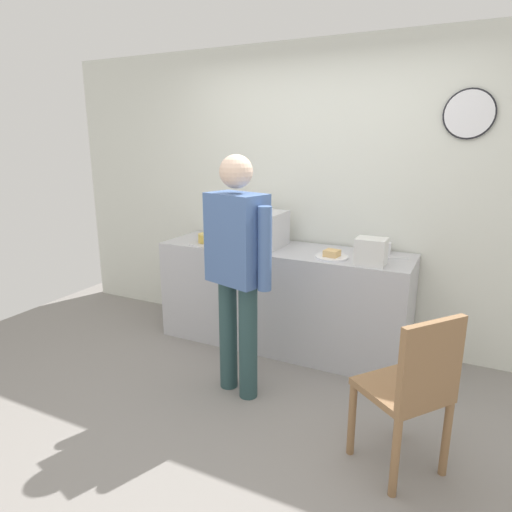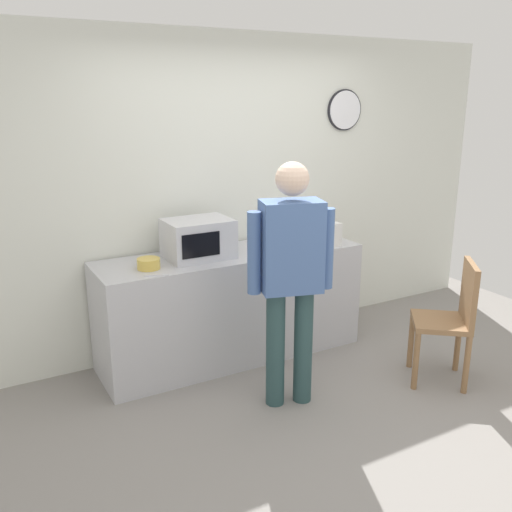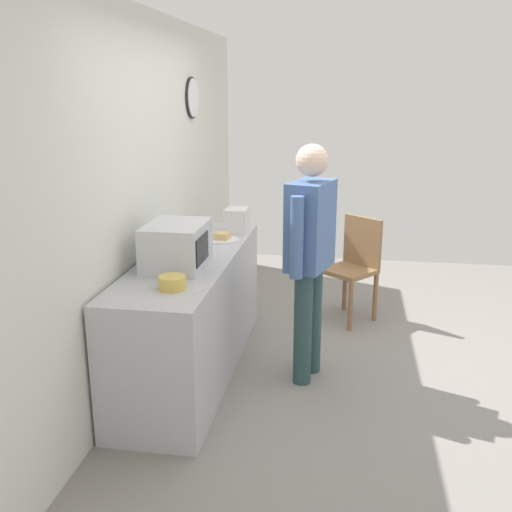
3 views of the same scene
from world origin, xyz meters
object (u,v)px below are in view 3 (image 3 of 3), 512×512
at_px(toaster, 237,220).
at_px(wooden_chair, 354,264).
at_px(microwave, 177,246).
at_px(fork_utensil, 202,290).
at_px(person_standing, 310,247).
at_px(sandwich_plate, 222,238).
at_px(cereal_bowl, 172,283).
at_px(spoon_utensil, 211,226).
at_px(salad_bowl, 191,225).

distance_m(toaster, wooden_chair, 1.19).
height_order(microwave, fork_utensil, microwave).
height_order(microwave, person_standing, person_standing).
bearing_deg(toaster, person_standing, -138.82).
height_order(sandwich_plate, wooden_chair, sandwich_plate).
relative_size(microwave, fork_utensil, 2.94).
relative_size(cereal_bowl, spoon_utensil, 0.98).
bearing_deg(spoon_utensil, person_standing, -134.63).
bearing_deg(fork_utensil, microwave, 32.61).
bearing_deg(spoon_utensil, wooden_chair, -76.39).
xyz_separation_m(microwave, fork_utensil, (-0.44, -0.28, -0.15)).
relative_size(cereal_bowl, toaster, 0.76).
bearing_deg(person_standing, fork_utensil, 141.20).
xyz_separation_m(sandwich_plate, wooden_chair, (0.77, -1.05, -0.39)).
distance_m(sandwich_plate, person_standing, 0.86).
height_order(sandwich_plate, toaster, toaster).
distance_m(salad_bowl, spoon_utensil, 0.21).
distance_m(cereal_bowl, person_standing, 1.06).
bearing_deg(spoon_utensil, toaster, -120.44).
height_order(microwave, salad_bowl, microwave).
distance_m(salad_bowl, cereal_bowl, 1.52).
bearing_deg(sandwich_plate, spoon_utensil, 23.65).
height_order(cereal_bowl, spoon_utensil, cereal_bowl).
relative_size(fork_utensil, person_standing, 0.10).
height_order(spoon_utensil, wooden_chair, wooden_chair).
xyz_separation_m(toaster, fork_utensil, (-1.49, -0.08, -0.10)).
bearing_deg(salad_bowl, person_standing, -125.56).
height_order(microwave, cereal_bowl, microwave).
distance_m(salad_bowl, wooden_chair, 1.52).
height_order(microwave, sandwich_plate, microwave).
distance_m(fork_utensil, person_standing, 0.94).
xyz_separation_m(microwave, cereal_bowl, (-0.44, -0.10, -0.11)).
bearing_deg(wooden_chair, cereal_bowl, 150.60).
xyz_separation_m(microwave, person_standing, (0.29, -0.87, -0.05)).
distance_m(microwave, sandwich_plate, 0.77).
distance_m(salad_bowl, toaster, 0.40).
xyz_separation_m(salad_bowl, fork_utensil, (-1.49, -0.48, -0.04)).
relative_size(cereal_bowl, wooden_chair, 0.18).
bearing_deg(fork_utensil, salad_bowl, 17.71).
bearing_deg(wooden_chair, spoon_utensil, 103.61).
height_order(cereal_bowl, wooden_chair, cereal_bowl).
relative_size(microwave, salad_bowl, 3.05).
relative_size(sandwich_plate, salad_bowl, 1.55).
height_order(salad_bowl, spoon_utensil, salad_bowl).
bearing_deg(microwave, fork_utensil, -147.39).
xyz_separation_m(toaster, wooden_chair, (0.46, -0.99, -0.47)).
distance_m(sandwich_plate, wooden_chair, 1.36).
xyz_separation_m(sandwich_plate, spoon_utensil, (0.46, 0.20, -0.02)).
height_order(salad_bowl, person_standing, person_standing).
distance_m(microwave, fork_utensil, 0.54).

